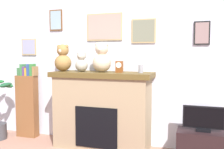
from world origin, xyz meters
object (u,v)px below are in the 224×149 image
Objects in this scene: mantel_clock at (119,67)px; teddy_bear_tan at (82,63)px; teddy_bear_brown at (63,59)px; bookshelf at (27,103)px; candle_jar at (141,69)px; teddy_bear_grey at (102,59)px; television at (203,119)px; fireplace at (102,110)px; tv_stand at (203,145)px.

mantel_clock is 0.65m from teddy_bear_tan.
bookshelf is at bearing 173.26° from teddy_bear_brown.
teddy_bear_grey reaches higher than candle_jar.
candle_jar is at bearing 0.02° from teddy_bear_tan.
teddy_bear_grey reaches higher than mantel_clock.
fireplace is at bearing 179.07° from television.
bookshelf is 2.97× the size of teddy_bear_brown.
fireplace is 1.49m from bookshelf.
fireplace is 3.62× the size of teddy_bear_brown.
fireplace is 0.76m from mantel_clock.
teddy_bear_brown is at bearing -178.49° from fireplace.
mantel_clock is (1.78, -0.10, 0.69)m from bookshelf.
bookshelf is 1.92m from mantel_clock.
tv_stand is at bearing -0.88° from fireplace.
fireplace is 3.41× the size of teddy_bear_grey.
teddy_bear_brown is 0.94× the size of teddy_bear_grey.
bookshelf is 2.80× the size of teddy_bear_grey.
bookshelf is at bearing 176.95° from mantel_clock.
fireplace is at bearing 179.12° from tv_stand.
television is 2.05m from teddy_bear_tan.
teddy_bear_grey reaches higher than bookshelf.
tv_stand is at bearing -1.89° from bookshelf.
bookshelf is 3.07m from tv_stand.
candle_jar reaches higher than bookshelf.
fireplace is at bearing 176.30° from mantel_clock.
candle_jar is 0.69× the size of mantel_clock.
candle_jar is 0.38× the size of teddy_bear_tan.
bookshelf is 7.50× the size of mantel_clock.
tv_stand is at bearing -0.22° from mantel_clock.
teddy_bear_grey is (-1.54, 0.01, 0.85)m from television.
fireplace reaches higher than tv_stand.
fireplace is 13.22× the size of candle_jar.
mantel_clock is at bearing -3.05° from bookshelf.
television is (-0.00, -0.00, 0.38)m from tv_stand.
bookshelf is at bearing 177.07° from fireplace.
fireplace is 0.92m from candle_jar.
teddy_bear_tan is (-1.89, 0.01, 1.17)m from tv_stand.
television is at bearing -0.46° from candle_jar.
teddy_bear_tan reaches higher than fireplace.
teddy_bear_tan is (-0.64, 0.00, 0.06)m from mantel_clock.
bookshelf is 1.14m from teddy_bear_brown.
tv_stand is 0.38m from television.
fireplace reaches higher than television.
tv_stand is 1.60× the size of teddy_bear_brown.
teddy_bear_grey reaches higher than fireplace.
television is at bearing -90.00° from tv_stand.
candle_jar is at bearing 0.21° from mantel_clock.
mantel_clock reaches higher than tv_stand.
candle_jar is at bearing -1.61° from fireplace.
teddy_bear_brown is (-2.24, 0.01, 1.22)m from tv_stand.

